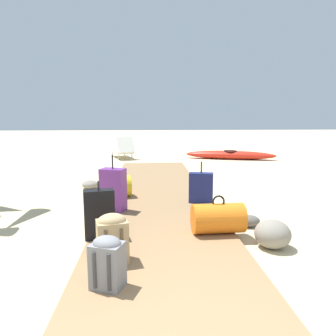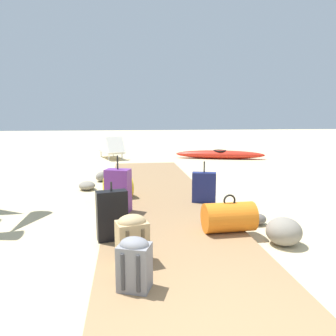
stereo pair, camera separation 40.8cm
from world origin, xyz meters
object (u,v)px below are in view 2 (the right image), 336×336
object	(u,v)px
suitcase_navy	(204,187)
kayak	(220,154)
duffel_bag_orange	(229,217)
suitcase_purple	(118,191)
backpack_grey	(134,262)
lounge_chair	(112,150)
duffel_bag_yellow	(118,187)
suitcase_black	(112,215)
backpack_tan	(132,238)

from	to	relation	value
suitcase_navy	kayak	world-z (taller)	suitcase_navy
duffel_bag_orange	kayak	distance (m)	7.80
suitcase_purple	backpack_grey	bearing A→B (deg)	-85.49
backpack_grey	lounge_chair	bearing A→B (deg)	93.39
duffel_bag_orange	duffel_bag_yellow	distance (m)	2.43
suitcase_black	kayak	distance (m)	8.41
backpack_tan	suitcase_navy	bearing A→B (deg)	59.77
duffel_bag_orange	backpack_grey	bearing A→B (deg)	-135.06
suitcase_navy	duffel_bag_yellow	bearing A→B (deg)	161.65
suitcase_black	lounge_chair	bearing A→B (deg)	92.23
backpack_grey	duffel_bag_orange	xyz separation A→B (m)	(1.25, 1.25, -0.05)
suitcase_black	lounge_chair	xyz separation A→B (m)	(-0.31, 8.08, -0.06)
backpack_tan	kayak	bearing A→B (deg)	67.76
backpack_grey	duffel_bag_yellow	bearing A→B (deg)	93.74
backpack_grey	duffel_bag_orange	size ratio (longest dim) A/B	0.70
backpack_tan	duffel_bag_yellow	bearing A→B (deg)	94.26
duffel_bag_orange	backpack_tan	distance (m)	1.47
backpack_grey	kayak	size ratio (longest dim) A/B	0.14
duffel_bag_yellow	backpack_tan	size ratio (longest dim) A/B	1.11
backpack_grey	duffel_bag_yellow	world-z (taller)	duffel_bag_yellow
backpack_grey	suitcase_navy	distance (m)	2.99
duffel_bag_yellow	suitcase_black	world-z (taller)	suitcase_black
duffel_bag_yellow	kayak	size ratio (longest dim) A/B	0.17
backpack_tan	suitcase_purple	bearing A→B (deg)	95.48
suitcase_navy	backpack_tan	world-z (taller)	suitcase_navy
duffel_bag_yellow	lounge_chair	world-z (taller)	lounge_chair
suitcase_black	kayak	world-z (taller)	suitcase_black
kayak	suitcase_black	bearing A→B (deg)	-115.39
suitcase_black	suitcase_navy	bearing A→B (deg)	45.46
duffel_bag_yellow	kayak	world-z (taller)	duffel_bag_yellow
suitcase_navy	suitcase_purple	distance (m)	1.51
suitcase_navy	duffel_bag_orange	bearing A→B (deg)	-90.95
suitcase_purple	suitcase_black	distance (m)	1.16
duffel_bag_orange	backpack_tan	size ratio (longest dim) A/B	1.31
duffel_bag_orange	lounge_chair	bearing A→B (deg)	102.68
lounge_chair	duffel_bag_orange	bearing A→B (deg)	-77.32
lounge_chair	backpack_tan	bearing A→B (deg)	-86.47
backpack_tan	lounge_chair	bearing A→B (deg)	93.53
duffel_bag_yellow	backpack_tan	xyz separation A→B (m)	(0.20, -2.69, 0.07)
lounge_chair	suitcase_purple	bearing A→B (deg)	-86.98
backpack_grey	backpack_tan	bearing A→B (deg)	90.93
backpack_tan	suitcase_black	bearing A→B (deg)	108.62
backpack_grey	backpack_tan	distance (m)	0.50
duffel_bag_orange	duffel_bag_yellow	xyz separation A→B (m)	(-1.46, 1.94, 0.01)
suitcase_navy	suitcase_black	distance (m)	2.15
suitcase_purple	suitcase_black	bearing A→B (deg)	-92.49
duffel_bag_orange	kayak	bearing A→B (deg)	74.24
suitcase_purple	kayak	bearing A→B (deg)	61.09
backpack_grey	kayak	distance (m)	9.39
backpack_grey	suitcase_navy	xyz separation A→B (m)	(1.28, 2.70, 0.02)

